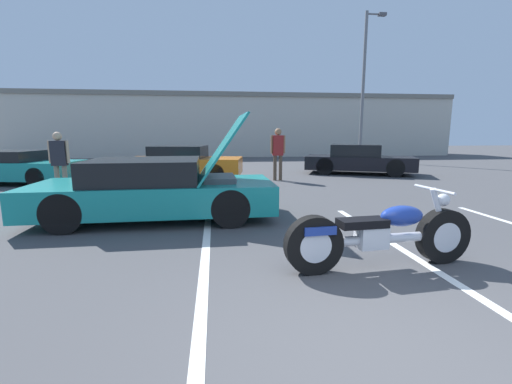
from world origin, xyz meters
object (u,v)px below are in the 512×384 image
(spectator_near_motorcycle, at_px, (59,158))
(spectator_by_show_car, at_px, (278,149))
(parked_car_mid_row, at_px, (183,163))
(motorcycle, at_px, (381,235))
(parked_car_left_row, at_px, (15,168))
(parked_car_right_row, at_px, (358,160))
(light_pole, at_px, (365,82))
(show_car_hood_open, at_px, (156,189))

(spectator_near_motorcycle, bearing_deg, spectator_by_show_car, 20.90)
(parked_car_mid_row, height_order, spectator_near_motorcycle, spectator_near_motorcycle)
(motorcycle, height_order, parked_car_left_row, parked_car_left_row)
(parked_car_left_row, bearing_deg, parked_car_mid_row, 17.90)
(parked_car_right_row, bearing_deg, parked_car_mid_row, -152.86)
(parked_car_mid_row, relative_size, spectator_near_motorcycle, 2.63)
(spectator_near_motorcycle, relative_size, spectator_by_show_car, 0.93)
(motorcycle, distance_m, parked_car_right_row, 10.31)
(light_pole, height_order, spectator_by_show_car, light_pole)
(motorcycle, height_order, show_car_hood_open, show_car_hood_open)
(motorcycle, bearing_deg, light_pole, 62.10)
(parked_car_right_row, bearing_deg, motorcycle, -88.95)
(motorcycle, bearing_deg, parked_car_mid_row, 104.53)
(spectator_near_motorcycle, xyz_separation_m, spectator_by_show_car, (6.25, 2.39, 0.09))
(motorcycle, relative_size, spectator_by_show_car, 1.36)
(light_pole, height_order, motorcycle, light_pole)
(show_car_hood_open, bearing_deg, parked_car_right_row, 42.63)
(motorcycle, distance_m, spectator_by_show_car, 8.06)
(parked_car_right_row, distance_m, parked_car_left_row, 12.50)
(show_car_hood_open, bearing_deg, parked_car_left_row, 133.88)
(motorcycle, bearing_deg, show_car_hood_open, 132.75)
(show_car_hood_open, bearing_deg, spectator_by_show_car, 55.79)
(show_car_hood_open, distance_m, parked_car_left_row, 7.70)
(light_pole, relative_size, parked_car_left_row, 1.97)
(motorcycle, relative_size, parked_car_mid_row, 0.56)
(motorcycle, bearing_deg, spectator_near_motorcycle, 132.05)
(parked_car_right_row, height_order, parked_car_left_row, parked_car_right_row)
(light_pole, height_order, parked_car_mid_row, light_pole)
(spectator_by_show_car, bearing_deg, parked_car_right_row, 23.05)
(light_pole, bearing_deg, parked_car_mid_row, -145.57)
(parked_car_right_row, distance_m, spectator_by_show_car, 3.98)
(spectator_near_motorcycle, height_order, spectator_by_show_car, spectator_by_show_car)
(parked_car_mid_row, bearing_deg, spectator_by_show_car, -7.31)
(motorcycle, bearing_deg, spectator_by_show_car, 83.69)
(show_car_hood_open, distance_m, parked_car_right_row, 9.67)
(show_car_hood_open, height_order, parked_car_right_row, show_car_hood_open)
(light_pole, bearing_deg, motorcycle, -112.83)
(parked_car_left_row, bearing_deg, motorcycle, -33.62)
(parked_car_right_row, height_order, spectator_near_motorcycle, spectator_near_motorcycle)
(parked_car_mid_row, bearing_deg, light_pole, 43.62)
(motorcycle, height_order, parked_car_right_row, parked_car_right_row)
(parked_car_right_row, xyz_separation_m, spectator_by_show_car, (-3.63, -1.55, 0.52))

